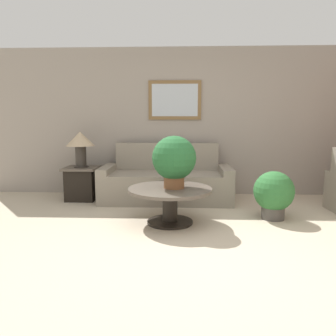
% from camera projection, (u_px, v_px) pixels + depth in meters
% --- Properties ---
extents(ground_plane, '(20.00, 20.00, 0.00)m').
position_uv_depth(ground_plane, '(213.00, 252.00, 3.35)').
color(ground_plane, '#BCAD93').
extents(wall_back, '(7.91, 0.09, 2.60)m').
position_uv_depth(wall_back, '(200.00, 122.00, 5.86)').
color(wall_back, gray).
rests_on(wall_back, ground_plane).
extents(couch_main, '(2.14, 0.90, 0.94)m').
position_uv_depth(couch_main, '(166.00, 182.00, 5.49)').
color(couch_main, gray).
rests_on(couch_main, ground_plane).
extents(coffee_table, '(1.09, 1.09, 0.47)m').
position_uv_depth(coffee_table, '(170.00, 198.00, 4.24)').
color(coffee_table, black).
rests_on(coffee_table, ground_plane).
extents(side_table, '(0.55, 0.55, 0.55)m').
position_uv_depth(side_table, '(82.00, 183.00, 5.54)').
color(side_table, black).
rests_on(side_table, ground_plane).
extents(table_lamp, '(0.47, 0.47, 0.59)m').
position_uv_depth(table_lamp, '(80.00, 142.00, 5.44)').
color(table_lamp, '#2D2823').
rests_on(table_lamp, side_table).
extents(potted_plant_on_table, '(0.57, 0.57, 0.67)m').
position_uv_depth(potted_plant_on_table, '(174.00, 159.00, 4.17)').
color(potted_plant_on_table, brown).
rests_on(potted_plant_on_table, coffee_table).
extents(potted_plant_floor, '(0.54, 0.54, 0.66)m').
position_uv_depth(potted_plant_floor, '(274.00, 193.00, 4.43)').
color(potted_plant_floor, '#4C4742').
rests_on(potted_plant_floor, ground_plane).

